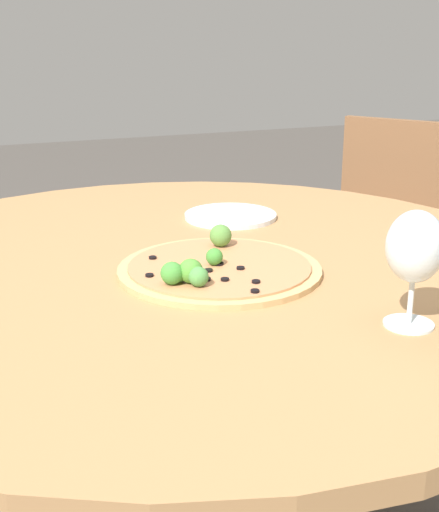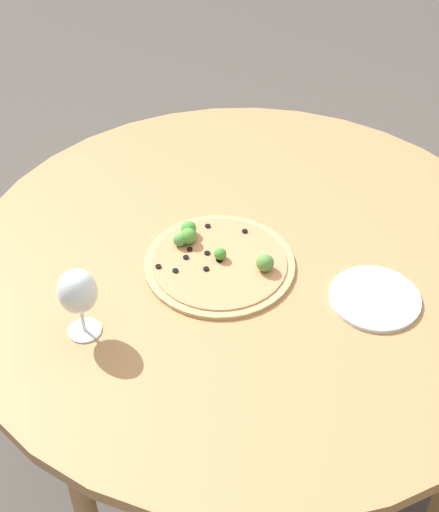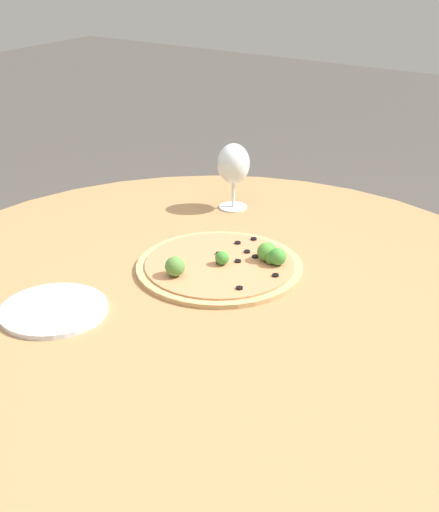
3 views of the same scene
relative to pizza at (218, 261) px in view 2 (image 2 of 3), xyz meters
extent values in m
plane|color=#4C4742|center=(-0.08, -0.02, -0.72)|extent=(12.00, 12.00, 0.00)
cylinder|color=#A87A4C|center=(-0.08, -0.02, -0.03)|extent=(1.38, 1.38, 0.03)
cylinder|color=#A87A4C|center=(-0.51, -0.45, -0.38)|extent=(0.05, 0.05, 0.68)
cylinder|color=#A87A4C|center=(0.35, -0.45, -0.38)|extent=(0.05, 0.05, 0.68)
cylinder|color=tan|center=(0.00, 0.01, -0.01)|extent=(0.36, 0.36, 0.01)
cylinder|color=tan|center=(0.00, 0.01, 0.00)|extent=(0.32, 0.32, 0.00)
sphere|color=#53873B|center=(-0.10, 0.05, 0.02)|extent=(0.04, 0.04, 0.04)
sphere|color=#428E37|center=(0.06, -0.10, 0.02)|extent=(0.04, 0.04, 0.04)
sphere|color=#408A33|center=(-0.01, 0.00, 0.02)|extent=(0.03, 0.03, 0.03)
sphere|color=#4C9133|center=(0.06, -0.07, 0.02)|extent=(0.04, 0.04, 0.04)
sphere|color=#4C8F44|center=(0.08, -0.06, 0.02)|extent=(0.03, 0.03, 0.03)
sphere|color=#468933|center=(0.05, -0.09, 0.02)|extent=(0.02, 0.02, 0.02)
cylinder|color=black|center=(0.02, -0.03, 0.01)|extent=(0.01, 0.01, 0.00)
cylinder|color=black|center=(0.01, -0.12, 0.01)|extent=(0.01, 0.01, 0.00)
cylinder|color=black|center=(0.14, 0.01, 0.01)|extent=(0.01, 0.01, 0.00)
cylinder|color=black|center=(0.07, -0.02, 0.01)|extent=(0.01, 0.01, 0.00)
cylinder|color=black|center=(0.00, 0.01, 0.01)|extent=(0.01, 0.01, 0.00)
cylinder|color=black|center=(0.03, 0.03, 0.01)|extent=(0.01, 0.01, 0.00)
cylinder|color=black|center=(-0.08, -0.09, 0.01)|extent=(0.01, 0.01, 0.00)
cylinder|color=black|center=(0.10, 0.03, 0.01)|extent=(0.01, 0.01, 0.00)
cylinder|color=black|center=(0.06, -0.04, 0.01)|extent=(0.01, 0.01, 0.00)
cylinder|color=black|center=(0.00, 0.00, 0.01)|extent=(0.01, 0.01, 0.00)
cylinder|color=silver|center=(0.31, 0.17, -0.01)|extent=(0.07, 0.07, 0.00)
cylinder|color=silver|center=(0.31, 0.17, 0.03)|extent=(0.01, 0.01, 0.06)
ellipsoid|color=silver|center=(0.31, 0.17, 0.11)|extent=(0.08, 0.08, 0.10)
cylinder|color=silver|center=(-0.33, 0.16, -0.01)|extent=(0.20, 0.20, 0.01)
camera|label=1|loc=(1.08, -0.43, 0.40)|focal=50.00mm
camera|label=2|loc=(0.16, 1.23, 1.13)|focal=50.00mm
camera|label=3|loc=(-1.13, -0.75, 0.67)|focal=50.00mm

